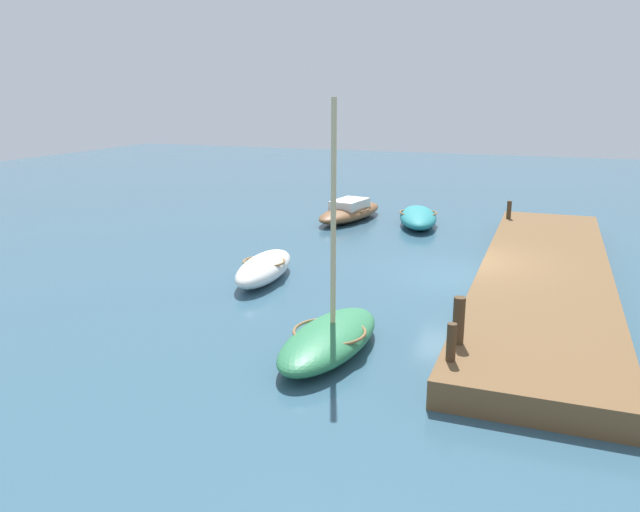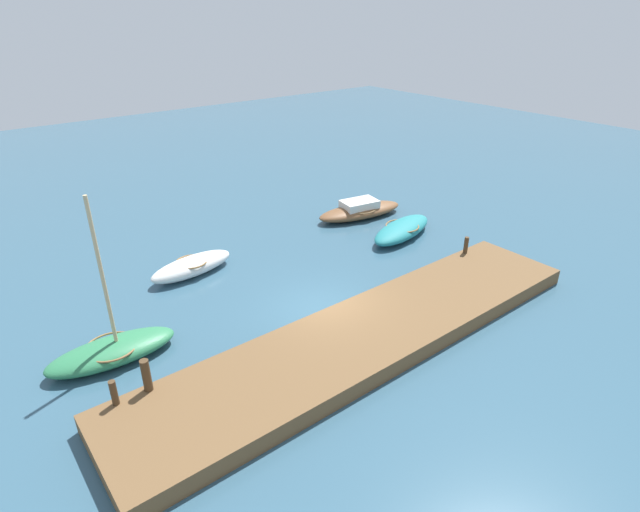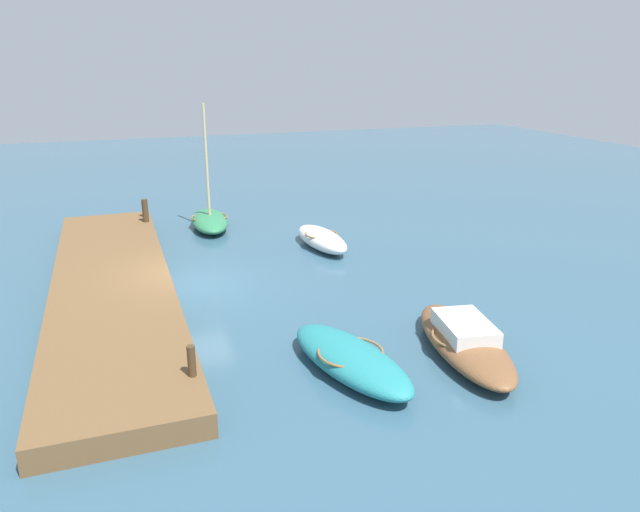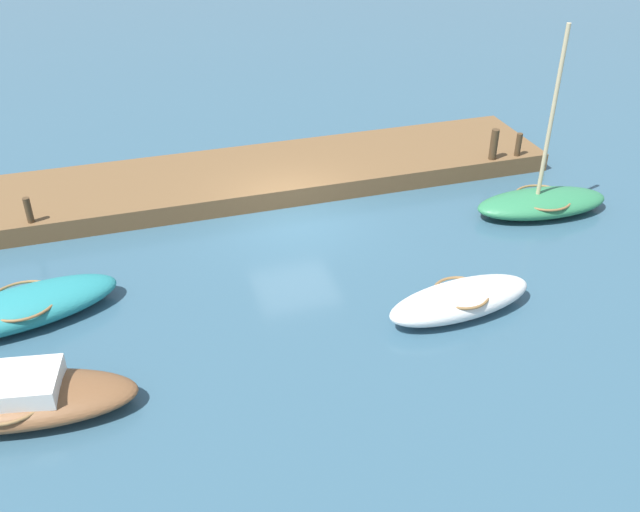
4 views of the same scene
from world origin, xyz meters
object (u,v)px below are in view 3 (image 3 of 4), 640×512
at_px(rowboat_teal, 350,359).
at_px(mooring_post_mid_west, 145,211).
at_px(motorboat_brown, 465,340).
at_px(rowboat_white, 322,239).
at_px(mooring_post_west, 144,209).
at_px(mooring_post_mid_east, 192,361).
at_px(rowboat_green, 210,220).

relative_size(rowboat_teal, mooring_post_mid_west, 4.58).
bearing_deg(motorboat_brown, mooring_post_mid_west, -144.22).
xyz_separation_m(rowboat_white, mooring_post_west, (-5.38, -6.63, 0.58)).
height_order(motorboat_brown, mooring_post_mid_east, mooring_post_mid_east).
height_order(rowboat_teal, rowboat_green, rowboat_green).
bearing_deg(motorboat_brown, mooring_post_mid_east, -81.66).
bearing_deg(rowboat_teal, mooring_post_west, -179.55).
bearing_deg(mooring_post_mid_east, rowboat_teal, 88.65).
distance_m(rowboat_teal, motorboat_brown, 3.20).
bearing_deg(mooring_post_mid_west, rowboat_green, 93.18).
height_order(rowboat_white, rowboat_green, rowboat_green).
relative_size(rowboat_white, mooring_post_west, 5.04).
relative_size(mooring_post_west, mooring_post_mid_east, 1.03).
height_order(motorboat_brown, mooring_post_mid_west, mooring_post_mid_west).
xyz_separation_m(motorboat_brown, mooring_post_west, (-15.41, -7.05, 0.57)).
bearing_deg(mooring_post_west, mooring_post_mid_east, 0.00).
height_order(mooring_post_west, mooring_post_mid_east, mooring_post_west).
distance_m(rowboat_white, mooring_post_west, 8.56).
bearing_deg(rowboat_green, rowboat_white, 43.71).
bearing_deg(rowboat_white, rowboat_green, -146.56).
relative_size(motorboat_brown, mooring_post_mid_east, 6.91).
bearing_deg(mooring_post_mid_west, mooring_post_mid_east, 0.00).
relative_size(motorboat_brown, mooring_post_mid_west, 5.07).
distance_m(rowboat_white, mooring_post_mid_east, 11.89).
bearing_deg(motorboat_brown, rowboat_green, -154.00).
distance_m(mooring_post_mid_west, mooring_post_mid_east, 14.31).
xyz_separation_m(rowboat_teal, mooring_post_west, (-15.32, -3.84, 0.60)).
distance_m(motorboat_brown, mooring_post_mid_west, 16.13).
distance_m(rowboat_white, rowboat_green, 6.00).
relative_size(mooring_post_west, mooring_post_mid_west, 0.76).
bearing_deg(rowboat_green, mooring_post_mid_west, -82.79).
xyz_separation_m(rowboat_teal, mooring_post_mid_east, (-0.09, -3.84, 0.59)).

